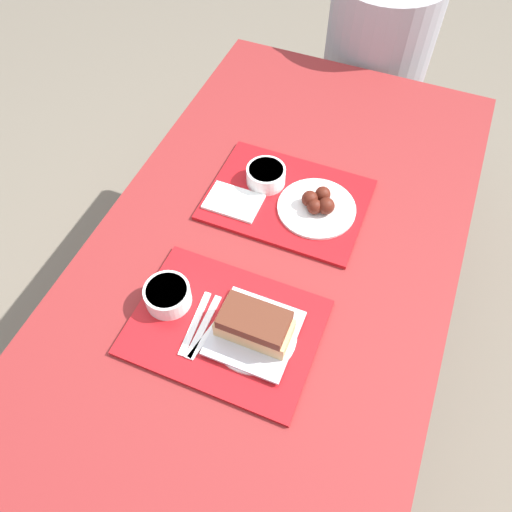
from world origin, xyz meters
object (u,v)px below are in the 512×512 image
tray_near (225,327)px  tray_far (287,200)px  wings_plate_far (318,205)px  person_seated_across (381,36)px  bowl_coleslaw_far (266,175)px  brisket_sandwich_plate (255,328)px  bowl_coleslaw_near (168,295)px

tray_near → tray_far: size_ratio=1.00×
wings_plate_far → person_seated_across: 0.90m
bowl_coleslaw_far → tray_far: bearing=-24.2°
brisket_sandwich_plate → wings_plate_far: (0.01, 0.41, -0.02)m
bowl_coleslaw_near → brisket_sandwich_plate: bearing=-1.8°
tray_far → wings_plate_far: bearing=-3.6°
tray_near → person_seated_across: size_ratio=0.64×
bowl_coleslaw_near → wings_plate_far: bearing=59.8°
brisket_sandwich_plate → tray_near: bearing=-177.1°
tray_near → bowl_coleslaw_far: size_ratio=3.93×
tray_near → person_seated_across: bearing=88.3°
tray_far → person_seated_across: (0.04, 0.90, -0.01)m
brisket_sandwich_plate → person_seated_across: size_ratio=0.29×
wings_plate_far → person_seated_across: (-0.05, 0.90, -0.03)m
person_seated_across → brisket_sandwich_plate: bearing=-88.6°
bowl_coleslaw_far → brisket_sandwich_plate: bearing=-71.5°
tray_far → bowl_coleslaw_far: bearing=155.8°
wings_plate_far → bowl_coleslaw_far: bearing=166.3°
bowl_coleslaw_near → bowl_coleslaw_far: bearing=80.9°
tray_near → person_seated_across: person_seated_across is taller
bowl_coleslaw_near → bowl_coleslaw_far: (0.07, 0.45, 0.00)m
bowl_coleslaw_near → person_seated_across: bearing=81.7°
tray_far → bowl_coleslaw_near: 0.44m
bowl_coleslaw_far → wings_plate_far: 0.17m
bowl_coleslaw_near → bowl_coleslaw_far: same height
person_seated_across → bowl_coleslaw_far: bearing=-97.9°
tray_far → person_seated_across: person_seated_across is taller
bowl_coleslaw_far → person_seated_across: bearing=82.1°
wings_plate_far → person_seated_across: size_ratio=0.32×
tray_far → person_seated_across: size_ratio=0.64×
wings_plate_far → brisket_sandwich_plate: bearing=-91.9°
bowl_coleslaw_near → tray_far: bearing=70.2°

